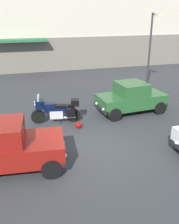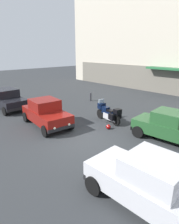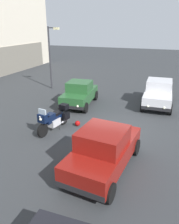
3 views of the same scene
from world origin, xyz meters
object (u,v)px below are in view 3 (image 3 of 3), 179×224
at_px(helmet, 77,123).
at_px(car_hatchback_near, 104,150).
at_px(car_wagon_end, 158,93).
at_px(car_compact_side, 80,94).
at_px(motorcycle, 54,118).
at_px(streetlamp_curbside, 51,52).

distance_m(helmet, car_hatchback_near, 3.91).
height_order(car_hatchback_near, car_wagon_end, same).
relative_size(car_compact_side, car_wagon_end, 0.91).
height_order(motorcycle, car_compact_side, car_compact_side).
distance_m(car_hatchback_near, car_compact_side, 7.00).
relative_size(motorcycle, car_compact_side, 0.63).
xyz_separation_m(motorcycle, car_hatchback_near, (-2.22, -3.25, 0.19)).
bearing_deg(car_hatchback_near, streetlamp_curbside, 43.90).
height_order(helmet, car_wagon_end, car_wagon_end).
xyz_separation_m(motorcycle, helmet, (0.82, -0.90, -0.48)).
distance_m(motorcycle, car_compact_side, 3.85).
height_order(motorcycle, car_hatchback_near, car_hatchback_near).
bearing_deg(helmet, car_compact_side, 20.72).
bearing_deg(car_compact_side, motorcycle, -1.23).
bearing_deg(helmet, motorcycle, 132.41).
bearing_deg(streetlamp_curbside, helmet, -141.41).
xyz_separation_m(motorcycle, streetlamp_curbside, (6.71, 3.80, 2.28)).
xyz_separation_m(motorcycle, car_compact_side, (3.84, 0.24, 0.15)).
distance_m(helmet, car_compact_side, 3.29).
bearing_deg(streetlamp_curbside, car_hatchback_near, -141.72).
xyz_separation_m(car_hatchback_near, car_wagon_end, (7.79, -1.26, 0.00)).
height_order(car_compact_side, car_wagon_end, car_wagon_end).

